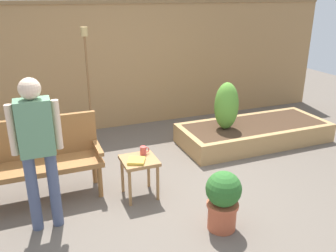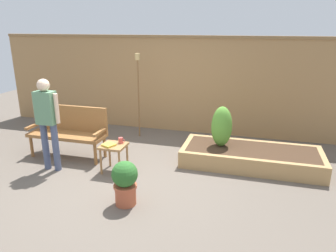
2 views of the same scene
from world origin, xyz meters
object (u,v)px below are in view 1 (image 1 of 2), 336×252
object	(u,v)px
tiki_torch	(87,67)
person_by_bench	(37,143)
garden_bench	(35,154)
book_on_table	(136,161)
cup_on_table	(144,150)
side_table	(139,166)
potted_boxwood	(223,198)
shrub_near_bench	(226,106)

from	to	relation	value
tiki_torch	person_by_bench	size ratio (longest dim) A/B	1.16
garden_bench	book_on_table	xyz separation A→B (m)	(1.04, -0.50, -0.05)
cup_on_table	person_by_bench	xyz separation A→B (m)	(-1.15, -0.32, 0.40)
garden_bench	person_by_bench	world-z (taller)	person_by_bench
side_table	person_by_bench	distance (m)	1.21
side_table	potted_boxwood	xyz separation A→B (m)	(0.59, -0.90, -0.05)
garden_bench	potted_boxwood	world-z (taller)	garden_bench
side_table	shrub_near_bench	world-z (taller)	shrub_near_bench
cup_on_table	person_by_bench	size ratio (longest dim) A/B	0.07
tiki_torch	side_table	bearing A→B (deg)	-82.71
potted_boxwood	person_by_bench	bearing A→B (deg)	157.32
cup_on_table	book_on_table	bearing A→B (deg)	-129.08
tiki_torch	book_on_table	bearing A→B (deg)	-84.54
book_on_table	potted_boxwood	xyz separation A→B (m)	(0.64, -0.83, -0.15)
potted_boxwood	tiki_torch	xyz separation A→B (m)	(-0.82, 2.69, 0.88)
book_on_table	person_by_bench	world-z (taller)	person_by_bench
cup_on_table	shrub_near_bench	distance (m)	1.77
cup_on_table	book_on_table	distance (m)	0.22
garden_bench	book_on_table	size ratio (longest dim) A/B	7.90
tiki_torch	cup_on_table	bearing A→B (deg)	-79.36
tiki_torch	person_by_bench	distance (m)	2.19
cup_on_table	person_by_bench	world-z (taller)	person_by_bench
cup_on_table	person_by_bench	bearing A→B (deg)	-164.50
shrub_near_bench	garden_bench	bearing A→B (deg)	-170.22
garden_bench	tiki_torch	xyz separation A→B (m)	(0.87, 1.36, 0.68)
cup_on_table	potted_boxwood	xyz separation A→B (m)	(0.50, -1.01, -0.18)
book_on_table	tiki_torch	size ratio (longest dim) A/B	0.10
garden_bench	side_table	bearing A→B (deg)	-21.36
side_table	cup_on_table	world-z (taller)	cup_on_table
potted_boxwood	book_on_table	bearing A→B (deg)	127.41
garden_bench	side_table	distance (m)	1.19
garden_bench	tiki_torch	bearing A→B (deg)	57.55
side_table	cup_on_table	xyz separation A→B (m)	(0.09, 0.10, 0.13)
book_on_table	tiki_torch	world-z (taller)	tiki_torch
potted_boxwood	tiki_torch	distance (m)	2.95
cup_on_table	potted_boxwood	bearing A→B (deg)	-63.65
person_by_bench	shrub_near_bench	bearing A→B (deg)	22.31
potted_boxwood	tiki_torch	world-z (taller)	tiki_torch
side_table	tiki_torch	size ratio (longest dim) A/B	0.27
garden_bench	potted_boxwood	xyz separation A→B (m)	(1.68, -1.33, -0.20)
shrub_near_bench	potted_boxwood	bearing A→B (deg)	-120.87
tiki_torch	potted_boxwood	bearing A→B (deg)	-73.16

